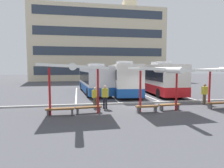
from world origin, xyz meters
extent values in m
plane|color=#47474C|center=(0.00, 0.00, 0.00)|extent=(160.00, 160.00, 0.00)
cube|color=beige|center=(0.00, 35.85, 8.81)|extent=(32.43, 10.77, 17.61)
cube|color=#2D3847|center=(0.00, 30.43, 2.42)|extent=(29.84, 0.08, 1.94)
cube|color=#2D3847|center=(0.00, 30.43, 6.83)|extent=(29.84, 0.08, 1.94)
cube|color=#2D3847|center=(0.00, 30.43, 11.23)|extent=(29.84, 0.08, 1.94)
cube|color=#2D3847|center=(0.00, 30.43, 15.63)|extent=(29.84, 0.08, 1.94)
cube|color=beige|center=(8.11, 35.85, 19.01)|extent=(3.20, 3.20, 2.80)
cube|color=silver|center=(-3.46, 8.61, 1.70)|extent=(3.31, 10.21, 2.85)
cube|color=#194C9E|center=(-3.46, 8.61, 0.69)|extent=(3.35, 10.26, 0.83)
cube|color=black|center=(-3.46, 8.61, 1.98)|extent=(3.27, 9.41, 1.18)
cube|color=black|center=(-3.85, 13.58, 2.04)|extent=(2.23, 0.25, 1.71)
cube|color=silver|center=(-3.36, 7.35, 3.30)|extent=(1.69, 2.31, 0.36)
cylinder|color=black|center=(-4.89, 11.93, 0.50)|extent=(0.38, 1.02, 1.00)
cylinder|color=black|center=(-2.57, 12.11, 0.50)|extent=(0.38, 1.02, 1.00)
cylinder|color=black|center=(-4.35, 5.10, 0.50)|extent=(0.38, 1.02, 1.00)
cylinder|color=black|center=(-2.03, 5.28, 0.50)|extent=(0.38, 1.02, 1.00)
cube|color=silver|center=(-0.17, 7.83, 1.83)|extent=(3.45, 11.38, 3.11)
cube|color=#194C9E|center=(-0.17, 7.83, 0.69)|extent=(3.50, 11.42, 0.82)
cube|color=black|center=(-0.17, 7.83, 2.35)|extent=(3.41, 10.49, 0.96)
cube|color=black|center=(0.29, 13.38, 2.20)|extent=(2.22, 0.27, 1.87)
cube|color=silver|center=(-0.29, 6.43, 3.57)|extent=(1.69, 2.32, 0.36)
cylinder|color=black|center=(-1.00, 11.91, 0.50)|extent=(0.38, 1.02, 1.00)
cylinder|color=black|center=(1.32, 11.72, 0.50)|extent=(0.38, 1.02, 1.00)
cylinder|color=black|center=(-1.67, 3.93, 0.50)|extent=(0.38, 1.02, 1.00)
cylinder|color=black|center=(0.65, 3.74, 0.50)|extent=(0.38, 1.02, 1.00)
cube|color=silver|center=(3.88, 7.41, 1.82)|extent=(2.99, 11.43, 3.09)
cube|color=red|center=(3.88, 7.41, 0.74)|extent=(3.03, 11.47, 0.92)
cube|color=black|center=(3.88, 7.41, 2.24)|extent=(2.98, 10.52, 1.14)
cube|color=black|center=(4.10, 13.05, 2.19)|extent=(2.24, 0.17, 1.85)
cube|color=silver|center=(3.82, 6.00, 3.54)|extent=(1.61, 2.26, 0.36)
cylinder|color=black|center=(2.87, 11.53, 0.50)|extent=(0.34, 1.01, 1.00)
cylinder|color=black|center=(5.21, 11.43, 0.50)|extent=(0.34, 1.01, 1.00)
cylinder|color=black|center=(2.55, 3.40, 0.50)|extent=(0.34, 1.01, 1.00)
cylinder|color=black|center=(4.89, 3.30, 0.50)|extent=(0.34, 1.01, 1.00)
cube|color=white|center=(-5.57, 8.06, 0.00)|extent=(0.16, 14.00, 0.01)
cube|color=white|center=(-1.86, 8.06, 0.00)|extent=(0.16, 14.00, 0.01)
cube|color=white|center=(1.86, 8.06, 0.00)|extent=(0.16, 14.00, 0.01)
cube|color=white|center=(5.57, 8.06, 0.00)|extent=(0.16, 14.00, 0.01)
cylinder|color=red|center=(-7.15, -1.91, 1.51)|extent=(0.14, 0.14, 3.02)
cylinder|color=red|center=(-4.09, -1.91, 1.51)|extent=(0.14, 0.14, 3.02)
cube|color=white|center=(-5.62, -1.91, 3.10)|extent=(4.06, 2.98, 0.36)
cylinder|color=white|center=(-5.62, -3.25, 3.07)|extent=(0.36, 4.06, 0.36)
cube|color=brown|center=(-6.52, -2.00, 0.40)|extent=(1.80, 0.43, 0.10)
cube|color=#4C4C51|center=(-7.26, -2.00, 0.17)|extent=(0.12, 0.34, 0.35)
cube|color=#4C4C51|center=(-5.77, -2.01, 0.17)|extent=(0.12, 0.34, 0.35)
cube|color=brown|center=(-4.72, -1.80, 0.40)|extent=(1.78, 0.61, 0.10)
cube|color=#4C4C51|center=(-5.43, -1.88, 0.17)|extent=(0.16, 0.35, 0.35)
cube|color=#4C4C51|center=(-4.00, -1.72, 0.17)|extent=(0.16, 0.35, 0.35)
cylinder|color=red|center=(-1.21, -2.03, 1.41)|extent=(0.14, 0.14, 2.82)
cylinder|color=red|center=(1.44, -2.03, 1.41)|extent=(0.14, 0.14, 2.82)
cube|color=white|center=(0.12, -2.03, 2.90)|extent=(3.66, 2.78, 0.35)
cylinder|color=white|center=(0.12, -3.27, 2.87)|extent=(0.36, 3.65, 0.36)
cube|color=brown|center=(-0.78, -2.20, 0.40)|extent=(1.52, 0.42, 0.10)
cube|color=#4C4C51|center=(-1.39, -2.20, 0.17)|extent=(0.12, 0.34, 0.35)
cube|color=#4C4C51|center=(-0.17, -2.20, 0.17)|extent=(0.12, 0.34, 0.35)
cube|color=brown|center=(1.02, -1.90, 0.40)|extent=(1.61, 0.56, 0.10)
cube|color=#4C4C51|center=(0.38, -1.96, 0.17)|extent=(0.15, 0.35, 0.35)
cube|color=#4C4C51|center=(1.65, -1.84, 0.17)|extent=(0.15, 0.35, 0.35)
cylinder|color=red|center=(4.26, -1.73, 1.42)|extent=(0.14, 0.14, 2.84)
cube|color=brown|center=(4.95, -1.89, 0.40)|extent=(1.83, 0.54, 0.10)
cube|color=#4C4C51|center=(4.20, -1.94, 0.17)|extent=(0.14, 0.34, 0.35)
cube|color=#ADADA8|center=(0.00, 0.99, 0.06)|extent=(44.00, 0.24, 0.12)
cylinder|color=brown|center=(4.90, -0.40, 0.42)|extent=(0.14, 0.14, 0.85)
cylinder|color=brown|center=(4.73, -0.44, 0.42)|extent=(0.14, 0.14, 0.85)
cube|color=gold|center=(4.81, -0.42, 1.17)|extent=(0.53, 0.31, 0.64)
sphere|color=#936B4C|center=(4.81, -0.42, 1.60)|extent=(0.23, 0.23, 0.23)
cylinder|color=brown|center=(-4.04, -0.03, 0.39)|extent=(0.14, 0.14, 0.77)
cylinder|color=brown|center=(-4.19, -0.09, 0.39)|extent=(0.14, 0.14, 0.77)
cube|color=gold|center=(-4.12, -0.06, 1.06)|extent=(0.50, 0.36, 0.58)
sphere|color=beige|center=(-4.12, -0.06, 1.46)|extent=(0.21, 0.21, 0.21)
cylinder|color=black|center=(-3.50, -0.51, 0.43)|extent=(0.14, 0.14, 0.85)
cylinder|color=black|center=(-3.33, -0.55, 0.43)|extent=(0.14, 0.14, 0.85)
cube|color=gold|center=(-3.42, -0.53, 1.17)|extent=(0.54, 0.34, 0.64)
sphere|color=beige|center=(-3.42, -0.53, 1.61)|extent=(0.23, 0.23, 0.23)
camera|label=1|loc=(-5.39, -14.56, 2.99)|focal=31.06mm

